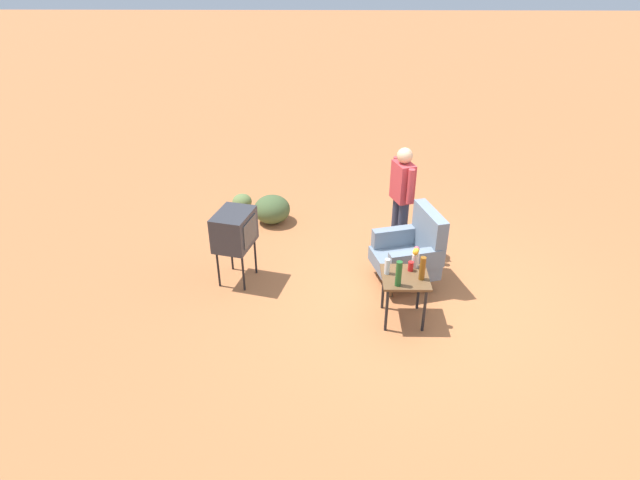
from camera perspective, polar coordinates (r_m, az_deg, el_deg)
ground_plane at (r=7.40m, az=9.29°, el=-5.27°), size 60.00×60.00×0.00m
armchair at (r=7.32m, az=9.69°, el=-1.08°), size 0.94×0.95×1.06m
side_table at (r=6.57m, az=8.94°, el=-4.50°), size 0.56×0.56×0.63m
tv_on_stand at (r=7.20m, az=-9.03°, el=1.06°), size 0.69×0.58×1.03m
person_standing at (r=7.81m, az=8.62°, el=4.75°), size 0.54×0.33×1.64m
soda_can_red at (r=6.60m, az=9.56°, el=-2.75°), size 0.07×0.07×0.12m
bottle_short_clear at (r=6.49m, az=7.11°, el=-2.78°), size 0.06×0.06×0.20m
bottle_wine_green at (r=6.26m, az=8.31°, el=-3.53°), size 0.07×0.07×0.32m
bottle_tall_amber at (r=6.42m, az=10.77°, el=-2.96°), size 0.07×0.07×0.30m
flower_vase at (r=6.64m, az=10.07°, el=-1.74°), size 0.15×0.10×0.27m
shrub_near at (r=9.49m, az=-8.24°, el=4.05°), size 0.34×0.34×0.26m
shrub_far at (r=8.93m, az=-5.09°, el=3.25°), size 0.59×0.59×0.46m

